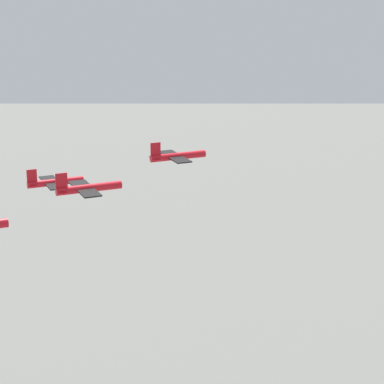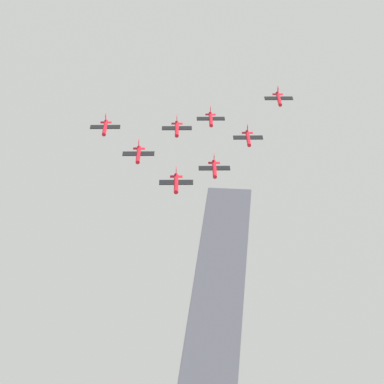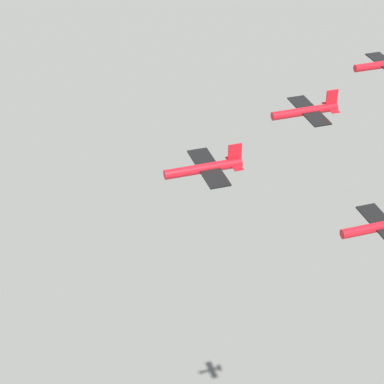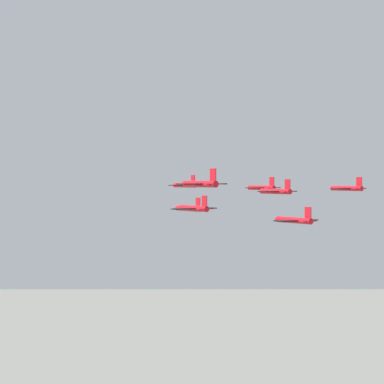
% 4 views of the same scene
% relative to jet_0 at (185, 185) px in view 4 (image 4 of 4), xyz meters
% --- Properties ---
extents(jet_0, '(7.47, 7.64, 2.64)m').
position_rel_jet_0_xyz_m(jet_0, '(0.00, 0.00, 0.00)').
color(jet_0, red).
extents(jet_1, '(7.47, 7.64, 2.64)m').
position_rel_jet_0_xyz_m(jet_1, '(-14.62, -9.18, -4.25)').
color(jet_1, red).
extents(jet_2, '(7.47, 7.64, 2.64)m').
position_rel_jet_0_xyz_m(jet_2, '(0.92, -17.24, -0.42)').
color(jet_2, red).
extents(jet_3, '(7.47, 7.64, 2.64)m').
position_rel_jet_0_xyz_m(jet_3, '(-29.24, -18.36, -3.47)').
color(jet_3, red).
extents(jet_4, '(7.47, 7.64, 2.64)m').
position_rel_jet_0_xyz_m(jet_4, '(-13.70, -26.42, -0.86)').
color(jet_4, red).
extents(jet_5, '(7.47, 7.64, 2.64)m').
position_rel_jet_0_xyz_m(jet_5, '(1.84, -34.48, -0.45)').
color(jet_5, red).
extents(jet_6, '(7.47, 7.64, 2.64)m').
position_rel_jet_0_xyz_m(jet_6, '(-43.86, -27.54, 0.66)').
color(jet_6, red).
extents(jet_7, '(7.47, 7.64, 2.64)m').
position_rel_jet_0_xyz_m(jet_7, '(-28.32, -35.60, -5.01)').
color(jet_7, red).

